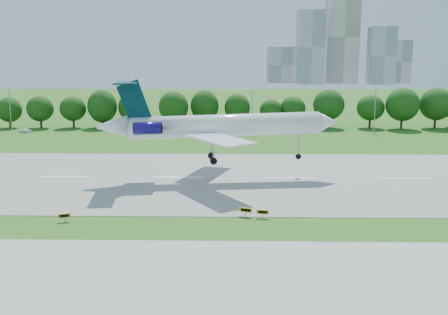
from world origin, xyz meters
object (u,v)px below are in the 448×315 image
airliner (213,125)px  service_vehicle_a (25,131)px  taxi_sign_left (65,216)px  service_vehicle_b (157,130)px

airliner → service_vehicle_a: bearing=128.2°
airliner → taxi_sign_left: size_ratio=27.12×
service_vehicle_b → taxi_sign_left: bearing=-164.9°
service_vehicle_a → taxi_sign_left: bearing=-171.9°
airliner → service_vehicle_b: airliner is taller
airliner → service_vehicle_b: bearing=100.7°
taxi_sign_left → service_vehicle_b: (-0.61, 81.59, -0.23)m
airliner → service_vehicle_b: 60.73m
service_vehicle_b → airliner: bearing=-147.2°
airliner → taxi_sign_left: (-18.09, -24.51, -8.67)m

